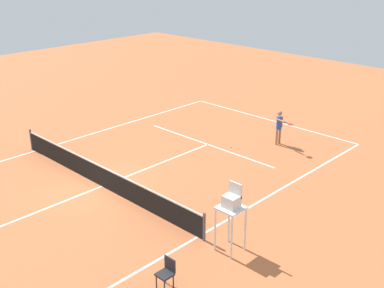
{
  "coord_description": "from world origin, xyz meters",
  "views": [
    {
      "loc": [
        -15.38,
        10.37,
        9.2
      ],
      "look_at": [
        -0.77,
        -4.69,
        0.8
      ],
      "focal_mm": 44.73,
      "sensor_mm": 36.0,
      "label": 1
    }
  ],
  "objects_px": {
    "umpire_chair": "(231,207)",
    "courtside_chair_near": "(167,272)",
    "player_serving": "(280,125)",
    "tennis_ball": "(231,147)"
  },
  "relations": [
    {
      "from": "umpire_chair",
      "to": "courtside_chair_near",
      "type": "xyz_separation_m",
      "value": [
        0.1,
        2.79,
        -1.07
      ]
    },
    {
      "from": "player_serving",
      "to": "tennis_ball",
      "type": "height_order",
      "value": "player_serving"
    },
    {
      "from": "courtside_chair_near",
      "to": "tennis_ball",
      "type": "bearing_deg",
      "value": -59.82
    },
    {
      "from": "player_serving",
      "to": "tennis_ball",
      "type": "relative_size",
      "value": 26.24
    },
    {
      "from": "tennis_ball",
      "to": "umpire_chair",
      "type": "height_order",
      "value": "umpire_chair"
    },
    {
      "from": "player_serving",
      "to": "tennis_ball",
      "type": "bearing_deg",
      "value": -22.79
    },
    {
      "from": "player_serving",
      "to": "courtside_chair_near",
      "type": "distance_m",
      "value": 12.51
    },
    {
      "from": "player_serving",
      "to": "umpire_chair",
      "type": "bearing_deg",
      "value": 38.89
    },
    {
      "from": "tennis_ball",
      "to": "umpire_chair",
      "type": "bearing_deg",
      "value": 129.64
    },
    {
      "from": "umpire_chair",
      "to": "courtside_chair_near",
      "type": "relative_size",
      "value": 2.54
    }
  ]
}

